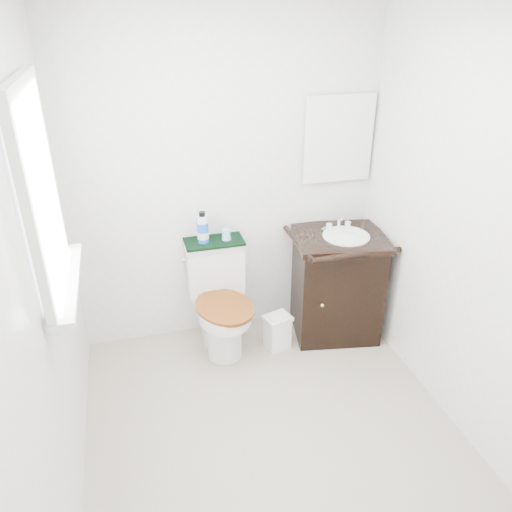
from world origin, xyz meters
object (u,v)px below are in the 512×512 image
cup (226,234)px  trash_bin (277,332)px  mouthwash_bottle (203,228)px  toilet (220,304)px  vanity (337,282)px

cup → trash_bin: bearing=-42.8°
trash_bin → mouthwash_bottle: size_ratio=1.21×
toilet → trash_bin: bearing=-23.1°
toilet → vanity: bearing=-4.1°
vanity → mouthwash_bottle: mouthwash_bottle is taller
toilet → mouthwash_bottle: size_ratio=3.46×
toilet → cup: bearing=52.3°
toilet → cup: 0.52m
vanity → trash_bin: 0.59m
trash_bin → mouthwash_bottle: 0.95m
toilet → mouthwash_bottle: (-0.08, 0.12, 0.56)m
mouthwash_bottle → cup: mouthwash_bottle is taller
cup → vanity: bearing=-12.6°
trash_bin → cup: cup is taller
vanity → trash_bin: (-0.50, -0.10, -0.29)m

